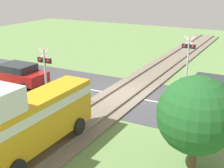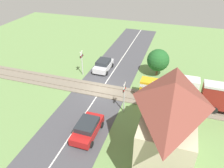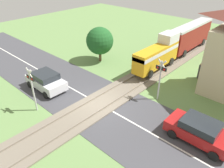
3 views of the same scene
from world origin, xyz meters
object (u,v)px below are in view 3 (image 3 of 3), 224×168
at_px(train, 179,42).
at_px(pedestrian_by_station, 200,71).
at_px(crossing_signal_west_approach, 32,85).
at_px(crossing_signal_east_approach, 160,75).
at_px(car_near_crossing, 46,81).
at_px(car_far_side, 200,131).

relative_size(train, pedestrian_by_station, 9.25).
height_order(crossing_signal_west_approach, crossing_signal_east_approach, same).
distance_m(car_near_crossing, car_far_side, 12.52).
distance_m(train, crossing_signal_east_approach, 8.94).
relative_size(crossing_signal_west_approach, crossing_signal_east_approach, 1.00).
height_order(car_near_crossing, car_far_side, car_near_crossing).
distance_m(car_far_side, pedestrian_by_station, 8.52).
height_order(train, car_near_crossing, train).
bearing_deg(crossing_signal_west_approach, car_near_crossing, 133.21).
bearing_deg(pedestrian_by_station, car_far_side, -66.98).
distance_m(car_far_side, crossing_signal_west_approach, 11.40).
bearing_deg(car_far_side, crossing_signal_west_approach, -153.22).
height_order(train, car_far_side, train).
relative_size(car_near_crossing, pedestrian_by_station, 2.44).
xyz_separation_m(train, car_far_side, (7.20, -10.66, -1.09)).
bearing_deg(car_near_crossing, car_far_side, 13.30).
height_order(car_near_crossing, crossing_signal_west_approach, crossing_signal_west_approach).
bearing_deg(train, pedestrian_by_station, -36.14).
bearing_deg(car_near_crossing, crossing_signal_east_approach, 32.88).
distance_m(train, pedestrian_by_station, 4.93).
bearing_deg(car_far_side, train, 124.02).
bearing_deg(crossing_signal_east_approach, crossing_signal_west_approach, -128.42).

